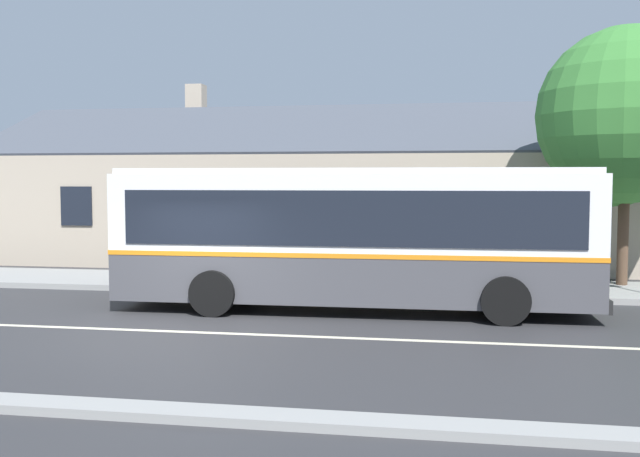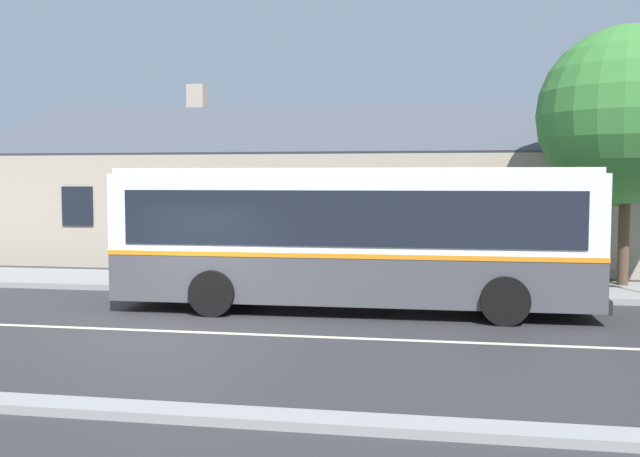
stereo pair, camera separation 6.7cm
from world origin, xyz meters
name	(u,v)px [view 2 (the right image)]	position (x,y,z in m)	size (l,w,h in m)	color
ground_plane	(178,332)	(0.00, 0.00, 0.00)	(300.00, 300.00, 0.00)	#2D2D30
sidewalk_far	(257,283)	(0.00, 6.00, 0.07)	(60.00, 3.00, 0.15)	gray
curb_near	(42,405)	(0.00, -4.75, 0.06)	(60.00, 0.50, 0.12)	gray
lane_divider_stripe	(178,331)	(0.00, 0.00, 0.00)	(60.00, 0.16, 0.01)	beige
community_building	(370,204)	(2.28, 14.30, 2.00)	(27.04, 10.59, 6.82)	tan
transit_bus	(353,234)	(3.04, 2.90, 1.71)	(10.62, 2.88, 3.19)	#47474C
bench_by_building	(149,267)	(-2.85, 5.25, 0.56)	(1.57, 0.51, 0.94)	brown
street_tree_primary	(623,124)	(9.69, 6.99, 4.41)	(4.64, 4.64, 6.94)	#4C3828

